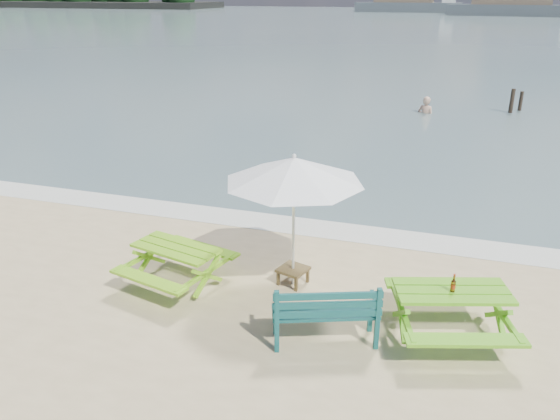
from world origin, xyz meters
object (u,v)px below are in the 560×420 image
(park_bench, at_px, (325,324))
(patio_umbrella, at_px, (294,170))
(picnic_table_right, at_px, (449,314))
(beer_bottle, at_px, (453,286))
(swimmer, at_px, (425,119))
(picnic_table_left, at_px, (177,266))
(side_table, at_px, (293,275))

(park_bench, relative_size, patio_umbrella, 0.55)
(picnic_table_right, relative_size, beer_bottle, 8.05)
(beer_bottle, bearing_deg, park_bench, -159.66)
(swimmer, bearing_deg, picnic_table_left, -101.09)
(side_table, bearing_deg, patio_umbrella, 0.00)
(park_bench, height_order, side_table, park_bench)
(patio_umbrella, xyz_separation_m, beer_bottle, (2.58, -0.82, -1.20))
(park_bench, relative_size, beer_bottle, 5.85)
(beer_bottle, xyz_separation_m, swimmer, (-1.36, 15.99, -1.09))
(picnic_table_left, distance_m, patio_umbrella, 2.61)
(picnic_table_right, xyz_separation_m, park_bench, (-1.68, -0.68, -0.08))
(picnic_table_left, bearing_deg, patio_umbrella, 17.96)
(swimmer, bearing_deg, picnic_table_right, -85.09)
(side_table, xyz_separation_m, patio_umbrella, (0.00, 0.00, 1.90))
(park_bench, bearing_deg, beer_bottle, 20.34)
(side_table, relative_size, swimmer, 0.31)
(picnic_table_left, relative_size, beer_bottle, 7.21)
(park_bench, bearing_deg, picnic_table_left, 163.29)
(side_table, height_order, beer_bottle, beer_bottle)
(picnic_table_right, xyz_separation_m, swimmer, (-1.37, 15.93, -0.60))
(beer_bottle, bearing_deg, patio_umbrella, 162.34)
(picnic_table_left, bearing_deg, swimmer, 78.91)
(picnic_table_right, xyz_separation_m, beer_bottle, (-0.00, -0.05, 0.49))
(park_bench, xyz_separation_m, beer_bottle, (1.68, 0.62, 0.57))
(picnic_table_left, height_order, patio_umbrella, patio_umbrella)
(picnic_table_left, bearing_deg, side_table, 17.96)
(beer_bottle, bearing_deg, picnic_table_right, 85.65)
(beer_bottle, bearing_deg, picnic_table_left, 177.27)
(picnic_table_left, height_order, park_bench, park_bench)
(patio_umbrella, height_order, beer_bottle, patio_umbrella)
(patio_umbrella, bearing_deg, beer_bottle, -17.66)
(picnic_table_left, distance_m, side_table, 1.98)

